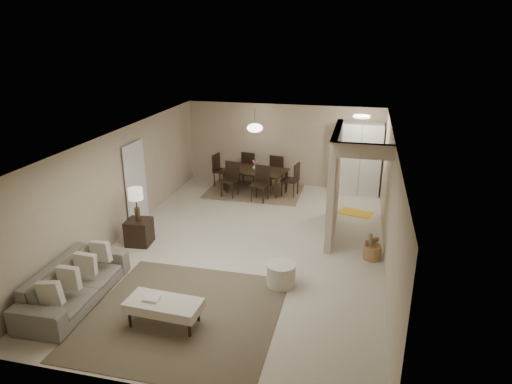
% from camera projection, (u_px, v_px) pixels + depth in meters
% --- Properties ---
extents(floor, '(9.00, 9.00, 0.00)m').
position_uv_depth(floor, '(247.00, 245.00, 10.32)').
color(floor, beige).
rests_on(floor, ground).
extents(ceiling, '(9.00, 9.00, 0.00)m').
position_uv_depth(ceiling, '(246.00, 137.00, 9.48)').
color(ceiling, white).
rests_on(ceiling, back_wall).
extents(back_wall, '(6.00, 0.00, 6.00)m').
position_uv_depth(back_wall, '(283.00, 145.00, 14.02)').
color(back_wall, tan).
rests_on(back_wall, floor).
extents(left_wall, '(0.00, 9.00, 9.00)m').
position_uv_depth(left_wall, '(121.00, 184.00, 10.55)').
color(left_wall, tan).
rests_on(left_wall, floor).
extents(right_wall, '(0.00, 9.00, 9.00)m').
position_uv_depth(right_wall, '(389.00, 205.00, 9.25)').
color(right_wall, tan).
rests_on(right_wall, floor).
extents(partition, '(0.15, 2.50, 2.50)m').
position_uv_depth(partition, '(334.00, 182.00, 10.66)').
color(partition, tan).
rests_on(partition, floor).
extents(doorway, '(0.04, 0.90, 2.04)m').
position_uv_depth(doorway, '(135.00, 185.00, 11.17)').
color(doorway, black).
rests_on(doorway, floor).
extents(pantry_cabinet, '(1.20, 0.55, 2.10)m').
position_uv_depth(pantry_cabinet, '(360.00, 159.00, 13.26)').
color(pantry_cabinet, silver).
rests_on(pantry_cabinet, floor).
extents(flush_light, '(0.44, 0.44, 0.05)m').
position_uv_depth(flush_light, '(362.00, 117.00, 11.93)').
color(flush_light, white).
rests_on(flush_light, ceiling).
extents(living_rug, '(3.20, 3.20, 0.01)m').
position_uv_depth(living_rug, '(183.00, 315.00, 7.81)').
color(living_rug, brown).
rests_on(living_rug, floor).
extents(sofa, '(2.42, 1.01, 0.70)m').
position_uv_depth(sofa, '(74.00, 283.00, 8.13)').
color(sofa, slate).
rests_on(sofa, floor).
extents(ottoman_bench, '(1.27, 0.64, 0.45)m').
position_uv_depth(ottoman_bench, '(164.00, 306.00, 7.46)').
color(ottoman_bench, '#EFE3D0').
rests_on(ottoman_bench, living_rug).
extents(side_table, '(0.57, 0.57, 0.58)m').
position_uv_depth(side_table, '(139.00, 232.00, 10.32)').
color(side_table, black).
rests_on(side_table, floor).
extents(table_lamp, '(0.32, 0.32, 0.76)m').
position_uv_depth(table_lamp, '(136.00, 197.00, 10.03)').
color(table_lamp, '#45351D').
rests_on(table_lamp, side_table).
extents(round_pouf, '(0.57, 0.57, 0.44)m').
position_uv_depth(round_pouf, '(281.00, 275.00, 8.67)').
color(round_pouf, '#EFE3D0').
rests_on(round_pouf, floor).
extents(wicker_basket, '(0.41, 0.41, 0.32)m').
position_uv_depth(wicker_basket, '(372.00, 252.00, 9.68)').
color(wicker_basket, '#99693D').
rests_on(wicker_basket, floor).
extents(dining_rug, '(2.80, 2.10, 0.01)m').
position_uv_depth(dining_rug, '(255.00, 190.00, 13.83)').
color(dining_rug, '#846851').
rests_on(dining_rug, floor).
extents(dining_table, '(2.03, 1.37, 0.66)m').
position_uv_depth(dining_table, '(255.00, 180.00, 13.72)').
color(dining_table, black).
rests_on(dining_table, dining_rug).
extents(dining_chairs, '(2.72, 2.16, 1.00)m').
position_uv_depth(dining_chairs, '(255.00, 175.00, 13.66)').
color(dining_chairs, black).
rests_on(dining_chairs, dining_rug).
extents(vase, '(0.22, 0.22, 0.18)m').
position_uv_depth(vase, '(255.00, 167.00, 13.58)').
color(vase, silver).
rests_on(vase, dining_table).
extents(yellow_mat, '(0.95, 0.71, 0.01)m').
position_uv_depth(yellow_mat, '(356.00, 213.00, 12.14)').
color(yellow_mat, yellow).
rests_on(yellow_mat, floor).
extents(pendant_light, '(0.46, 0.46, 0.71)m').
position_uv_depth(pendant_light, '(255.00, 128.00, 13.18)').
color(pendant_light, '#45351D').
rests_on(pendant_light, ceiling).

